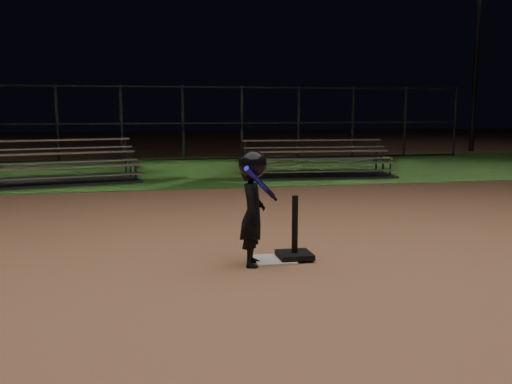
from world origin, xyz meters
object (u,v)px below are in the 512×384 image
object	(u,v)px
home_plate	(274,260)
bleacher_left	(48,174)
light_pole_right	(479,28)
child_batter	(253,205)
batting_tee	(295,247)
bleacher_right	(317,169)

from	to	relation	value
home_plate	bleacher_left	bearing A→B (deg)	114.76
home_plate	light_pole_right	bearing A→B (deg)	51.23
child_batter	bleacher_left	distance (m)	8.56
home_plate	child_batter	xyz separation A→B (m)	(-0.27, -0.13, 0.67)
home_plate	batting_tee	size ratio (longest dim) A/B	0.63
home_plate	batting_tee	xyz separation A→B (m)	(0.25, 0.00, 0.14)
home_plate	bleacher_right	xyz separation A→B (m)	(3.03, 7.85, 0.18)
child_batter	bleacher_right	bearing A→B (deg)	-6.82
home_plate	bleacher_right	world-z (taller)	bleacher_right
home_plate	bleacher_right	bearing A→B (deg)	68.89
bleacher_left	home_plate	bearing A→B (deg)	-77.88
batting_tee	bleacher_left	bearing A→B (deg)	116.25
light_pole_right	child_batter	bearing A→B (deg)	-129.15
home_plate	light_pole_right	xyz separation A→B (m)	(12.00, 14.94, 4.93)
batting_tee	child_batter	size ratio (longest dim) A/B	0.56
batting_tee	child_batter	xyz separation A→B (m)	(-0.52, -0.14, 0.53)
child_batter	bleacher_right	size ratio (longest dim) A/B	0.33
child_batter	light_pole_right	distance (m)	19.90
child_batter	bleacher_right	xyz separation A→B (m)	(3.30, 7.98, -0.49)
light_pole_right	batting_tee	bearing A→B (deg)	-128.20
home_plate	light_pole_right	world-z (taller)	light_pole_right
child_batter	bleacher_right	world-z (taller)	child_batter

